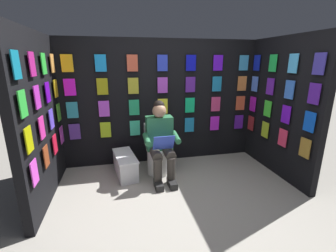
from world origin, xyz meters
The scene contains 7 objects.
ground_plane centered at (0.00, 0.00, 0.00)m, with size 30.00×30.00×0.00m, color #9E998E.
display_wall_back centered at (0.00, -1.69, 1.06)m, with size 3.44×0.14×2.12m.
display_wall_left centered at (-1.72, -0.82, 1.06)m, with size 0.14×1.64×2.12m.
display_wall_right centered at (1.72, -0.82, 1.06)m, with size 0.14×1.64×2.12m.
toilet centered at (0.15, -1.22, 0.33)m, with size 0.41×0.56×0.77m.
person_reading centered at (0.15, -1.00, 0.60)m, with size 0.53×0.68×1.19m.
comic_longbox_near centered at (0.69, -1.18, 0.17)m, with size 0.39×0.74×0.34m.
Camera 1 is at (0.76, 2.26, 1.76)m, focal length 24.84 mm.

